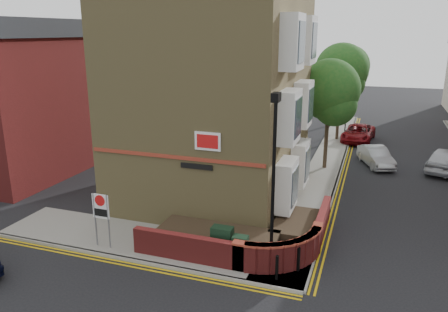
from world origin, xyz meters
TOP-DOWN VIEW (x-y plane):
  - ground at (0.00, 0.00)m, footprint 120.00×120.00m
  - pavement_corner at (-3.50, 1.50)m, footprint 13.00×3.00m
  - pavement_main at (2.00, 16.00)m, footprint 2.00×32.00m
  - kerb_side at (-3.50, 0.00)m, footprint 13.00×0.15m
  - kerb_main_near at (3.00, 16.00)m, footprint 0.15×32.00m
  - yellow_lines_side at (-3.50, -0.25)m, footprint 13.00×0.28m
  - yellow_lines_main at (3.25, 16.00)m, footprint 0.28×32.00m
  - corner_building at (-2.84, 8.00)m, footprint 8.95×10.40m
  - garden_wall at (0.00, 2.50)m, footprint 6.80×6.00m
  - lamppost at (1.60, 1.20)m, footprint 0.25×0.50m
  - utility_cabinet_large at (-0.30, 1.30)m, footprint 0.80×0.45m
  - utility_cabinet_small at (0.50, 1.00)m, footprint 0.55×0.40m
  - bollard_near at (2.00, 0.40)m, footprint 0.11×0.11m
  - bollard_far at (2.60, 1.20)m, footprint 0.11×0.11m
  - zone_sign at (-5.00, 0.50)m, footprint 0.72×0.07m
  - side_building at (-15.00, 8.00)m, footprint 6.40×10.40m
  - tree_near at (2.00, 14.05)m, footprint 3.64×3.65m
  - tree_mid at (2.00, 22.05)m, footprint 4.03×4.03m
  - tree_far at (2.00, 30.05)m, footprint 3.81×3.81m
  - traffic_light_assembly at (2.40, 25.00)m, footprint 0.20×0.16m
  - silver_car_near at (5.00, 15.83)m, footprint 2.55×3.95m
  - red_car_main at (3.60, 22.23)m, footprint 2.62×4.85m
  - silver_car_far at (9.03, 16.03)m, footprint 2.93×4.65m

SIDE VIEW (x-z plane):
  - ground at x=0.00m, z-range 0.00..0.00m
  - garden_wall at x=0.00m, z-range -0.60..0.60m
  - yellow_lines_side at x=-3.50m, z-range 0.00..0.01m
  - yellow_lines_main at x=3.25m, z-range 0.00..0.01m
  - pavement_corner at x=-3.50m, z-range 0.00..0.12m
  - pavement_main at x=2.00m, z-range 0.00..0.12m
  - kerb_side at x=-3.50m, z-range 0.00..0.12m
  - kerb_main_near at x=3.00m, z-range 0.00..0.12m
  - bollard_near at x=2.00m, z-range 0.12..1.02m
  - bollard_far at x=2.60m, z-range 0.12..1.02m
  - silver_car_near at x=5.00m, z-range 0.00..1.23m
  - red_car_main at x=3.60m, z-range 0.00..1.29m
  - utility_cabinet_small at x=0.50m, z-range 0.12..1.22m
  - utility_cabinet_large at x=-0.30m, z-range 0.12..1.32m
  - silver_car_far at x=9.03m, z-range 0.00..1.48m
  - zone_sign at x=-5.00m, z-range 0.54..2.74m
  - traffic_light_assembly at x=2.40m, z-range 0.68..4.88m
  - lamppost at x=1.60m, z-range 0.19..6.49m
  - side_building at x=-15.00m, z-range 0.05..9.05m
  - tree_near at x=2.00m, z-range 1.35..8.05m
  - tree_far at x=2.00m, z-range 1.41..8.42m
  - tree_mid at x=2.00m, z-range 1.49..8.91m
  - corner_building at x=-2.84m, z-range -0.57..13.03m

